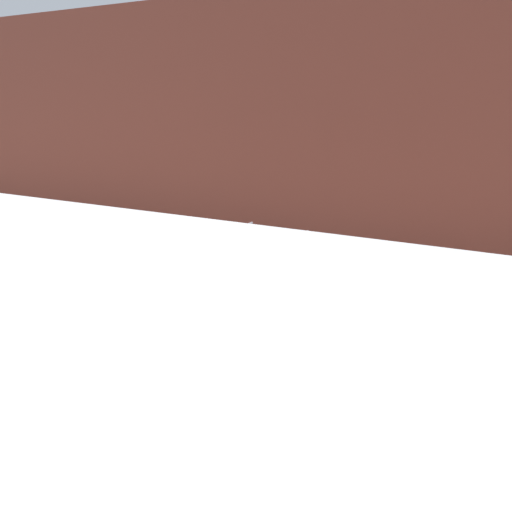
% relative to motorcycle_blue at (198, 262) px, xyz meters
% --- Properties ---
extents(ground_plane, '(80.00, 80.00, 0.00)m').
position_rel_motorcycle_blue_xyz_m(ground_plane, '(1.45, -1.65, -0.40)').
color(ground_plane, '#2D2D30').
extents(sidewalk_slab, '(36.00, 3.50, 0.01)m').
position_rel_motorcycle_blue_xyz_m(sidewalk_slab, '(1.45, 0.10, -0.40)').
color(sidewalk_slab, '#B2ADA3').
rests_on(sidewalk_slab, ground).
extents(brick_building_wall, '(36.00, 0.50, 4.71)m').
position_rel_motorcycle_blue_xyz_m(brick_building_wall, '(1.45, 3.55, 1.96)').
color(brick_building_wall, brown).
rests_on(brick_building_wall, ground).
extents(motorcycle_blue, '(2.01, 0.58, 1.03)m').
position_rel_motorcycle_blue_xyz_m(motorcycle_blue, '(0.00, 0.00, 0.00)').
color(motorcycle_blue, black).
rests_on(motorcycle_blue, ground).
extents(motorcycle_red, '(2.01, 0.59, 1.03)m').
position_rel_motorcycle_blue_xyz_m(motorcycle_red, '(2.40, -0.14, 0.00)').
color(motorcycle_red, black).
rests_on(motorcycle_red, ground).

